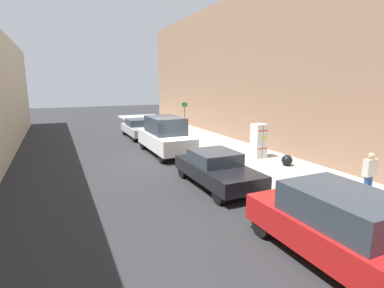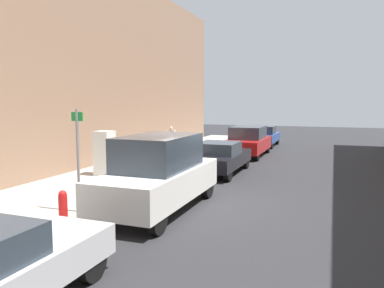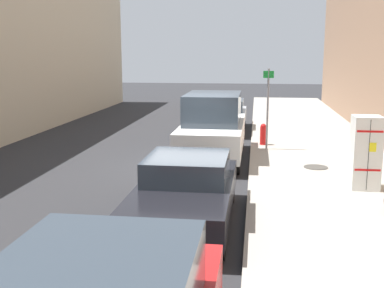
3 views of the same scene
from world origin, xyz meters
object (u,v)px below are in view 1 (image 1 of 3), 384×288
object	(u,v)px
trash_bag	(287,160)
parked_sedan_silver	(139,128)
fire_hydrant	(178,137)
pedestrian_walking_far	(369,172)
discarded_refrigerator	(259,141)
parked_van_white	(165,136)
parked_suv_red	(341,227)
street_sign_post	(185,121)
parked_sedan_dark	(216,168)

from	to	relation	value
trash_bag	parked_sedan_silver	bearing A→B (deg)	-68.87
fire_hydrant	pedestrian_walking_far	xyz separation A→B (m)	(-2.27, 11.79, 0.54)
discarded_refrigerator	parked_van_white	xyz separation A→B (m)	(4.08, -3.34, 0.04)
trash_bag	parked_suv_red	size ratio (longest dim) A/B	0.11
fire_hydrant	parked_suv_red	xyz separation A→B (m)	(1.65, 13.93, 0.35)
street_sign_post	parked_suv_red	xyz separation A→B (m)	(1.77, 13.13, -0.81)
parked_van_white	parked_sedan_silver	bearing A→B (deg)	-90.00
parked_sedan_dark	parked_van_white	bearing A→B (deg)	-90.00
parked_suv_red	parked_sedan_dark	bearing A→B (deg)	-90.00
parked_sedan_silver	parked_suv_red	xyz separation A→B (m)	(0.00, 17.84, 0.17)
trash_bag	parked_suv_red	distance (m)	7.90
parked_sedan_silver	parked_suv_red	bearing A→B (deg)	90.00
discarded_refrigerator	fire_hydrant	world-z (taller)	discarded_refrigerator
street_sign_post	parked_suv_red	size ratio (longest dim) A/B	0.61
trash_bag	parked_van_white	distance (m)	6.85
pedestrian_walking_far	parked_van_white	bearing A→B (deg)	73.30
street_sign_post	parked_suv_red	world-z (taller)	street_sign_post
parked_suv_red	discarded_refrigerator	bearing A→B (deg)	-115.68
parked_suv_red	parked_sedan_silver	bearing A→B (deg)	-90.00
trash_bag	fire_hydrant	bearing A→B (deg)	-69.86
parked_van_white	fire_hydrant	bearing A→B (deg)	-128.11
street_sign_post	fire_hydrant	world-z (taller)	street_sign_post
parked_sedan_silver	discarded_refrigerator	bearing A→B (deg)	113.52
parked_sedan_dark	trash_bag	bearing A→B (deg)	-169.45
street_sign_post	parked_sedan_silver	bearing A→B (deg)	-69.39
street_sign_post	parked_sedan_dark	bearing A→B (deg)	76.47
street_sign_post	parked_sedan_dark	size ratio (longest dim) A/B	0.64
parked_van_white	street_sign_post	bearing A→B (deg)	-143.57
fire_hydrant	parked_sedan_silver	xyz separation A→B (m)	(1.65, -3.91, 0.17)
street_sign_post	pedestrian_walking_far	distance (m)	11.22
discarded_refrigerator	street_sign_post	distance (m)	5.23
parked_sedan_dark	parked_sedan_silver	bearing A→B (deg)	-90.00
trash_bag	parked_sedan_silver	xyz separation A→B (m)	(4.35, -11.26, 0.31)
parked_sedan_silver	parked_sedan_dark	distance (m)	12.08
parked_sedan_dark	pedestrian_walking_far	bearing A→B (deg)	137.24
pedestrian_walking_far	parked_sedan_dark	bearing A→B (deg)	98.48
parked_sedan_silver	fire_hydrant	bearing A→B (deg)	112.94
parked_sedan_silver	parked_van_white	world-z (taller)	parked_van_white
discarded_refrigerator	parked_suv_red	world-z (taller)	discarded_refrigerator
parked_van_white	parked_sedan_dark	distance (m)	6.07
parked_sedan_silver	parked_van_white	bearing A→B (deg)	90.00
parked_sedan_silver	parked_van_white	xyz separation A→B (m)	(0.00, 6.02, 0.37)
trash_bag	parked_sedan_dark	distance (m)	4.44
fire_hydrant	parked_van_white	distance (m)	2.74
street_sign_post	parked_van_white	world-z (taller)	street_sign_post
parked_sedan_dark	street_sign_post	bearing A→B (deg)	-103.53
trash_bag	parked_sedan_dark	xyz separation A→B (m)	(4.35, 0.81, 0.33)
discarded_refrigerator	parked_sedan_silver	size ratio (longest dim) A/B	0.41
discarded_refrigerator	trash_bag	world-z (taller)	discarded_refrigerator
discarded_refrigerator	parked_sedan_dark	bearing A→B (deg)	33.64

